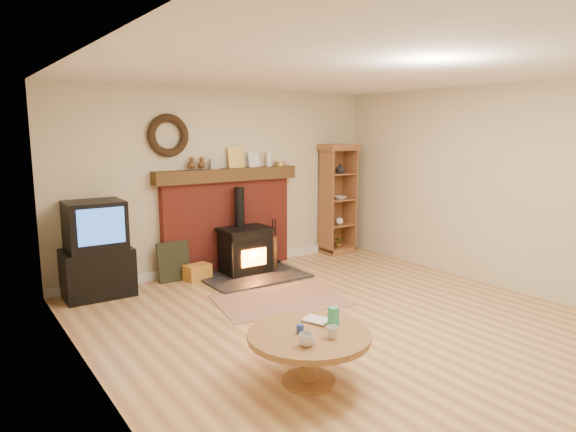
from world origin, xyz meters
TOP-DOWN VIEW (x-y plane):
  - ground at (0.00, 0.00)m, footprint 5.50×5.50m
  - room_shell at (-0.02, 0.09)m, footprint 5.02×5.52m
  - chimney_breast at (0.00, 2.67)m, footprint 2.20×0.22m
  - wood_stove at (0.08, 2.27)m, footprint 1.40×1.00m
  - area_rug at (-0.16, 1.04)m, footprint 1.68×1.30m
  - tv_unit at (-1.91, 2.47)m, footprint 0.82×0.59m
  - curio_cabinet at (1.96, 2.55)m, footprint 0.58×0.42m
  - firelog_box at (-0.62, 2.40)m, footprint 0.38×0.28m
  - leaning_painting at (-0.89, 2.55)m, footprint 0.45×0.12m
  - fire_tools at (0.71, 2.50)m, footprint 0.16×0.16m
  - coffee_table at (-1.09, -0.77)m, footprint 1.00×1.00m

SIDE VIEW (x-z plane):
  - ground at x=0.00m, z-range 0.00..0.00m
  - area_rug at x=-0.16m, z-range 0.00..0.01m
  - fire_tools at x=0.71m, z-range -0.24..0.46m
  - firelog_box at x=-0.62m, z-range 0.00..0.22m
  - leaning_painting at x=-0.89m, z-range 0.00..0.54m
  - wood_stove at x=0.08m, z-range -0.29..0.93m
  - coffee_table at x=-1.09m, z-range 0.05..0.64m
  - tv_unit at x=-1.91m, z-range -0.03..1.16m
  - chimney_breast at x=0.00m, z-range -0.09..1.69m
  - curio_cabinet at x=1.96m, z-range 0.00..1.80m
  - room_shell at x=-0.02m, z-range 0.41..3.02m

